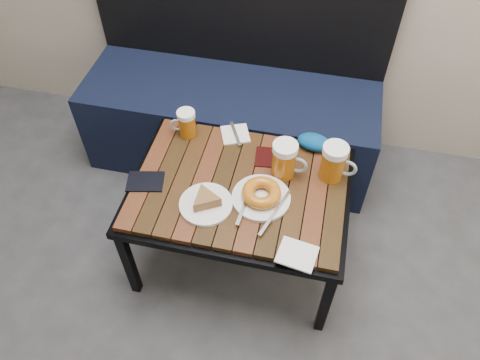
% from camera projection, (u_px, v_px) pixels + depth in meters
% --- Properties ---
extents(bench, '(1.40, 0.50, 0.95)m').
position_uv_depth(bench, '(232.00, 114.00, 2.33)').
color(bench, black).
rests_on(bench, ground).
extents(cafe_table, '(0.84, 0.62, 0.47)m').
position_uv_depth(cafe_table, '(240.00, 192.00, 1.81)').
color(cafe_table, black).
rests_on(cafe_table, ground).
extents(beer_mug_left, '(0.11, 0.08, 0.12)m').
position_uv_depth(beer_mug_left, '(186.00, 123.00, 1.91)').
color(beer_mug_left, '#A1550C').
rests_on(beer_mug_left, cafe_table).
extents(beer_mug_centre, '(0.14, 0.10, 0.15)m').
position_uv_depth(beer_mug_centre, '(285.00, 160.00, 1.76)').
color(beer_mug_centre, '#A1550C').
rests_on(beer_mug_centre, cafe_table).
extents(beer_mug_right, '(0.14, 0.10, 0.15)m').
position_uv_depth(beer_mug_right, '(334.00, 162.00, 1.75)').
color(beer_mug_right, '#A1550C').
rests_on(beer_mug_right, cafe_table).
extents(plate_pie, '(0.20, 0.20, 0.06)m').
position_uv_depth(plate_pie, '(206.00, 202.00, 1.70)').
color(plate_pie, white).
rests_on(plate_pie, cafe_table).
extents(plate_bagel, '(0.22, 0.28, 0.06)m').
position_uv_depth(plate_bagel, '(261.00, 195.00, 1.71)').
color(plate_bagel, white).
rests_on(plate_bagel, cafe_table).
extents(napkin_left, '(0.14, 0.14, 0.01)m').
position_uv_depth(napkin_left, '(235.00, 134.00, 1.95)').
color(napkin_left, white).
rests_on(napkin_left, cafe_table).
extents(napkin_right, '(0.14, 0.13, 0.01)m').
position_uv_depth(napkin_right, '(297.00, 255.00, 1.57)').
color(napkin_right, white).
rests_on(napkin_right, cafe_table).
extents(passport_navy, '(0.16, 0.13, 0.01)m').
position_uv_depth(passport_navy, '(145.00, 181.00, 1.78)').
color(passport_navy, black).
rests_on(passport_navy, cafe_table).
extents(passport_burgundy, '(0.09, 0.12, 0.01)m').
position_uv_depth(passport_burgundy, '(265.00, 157.00, 1.87)').
color(passport_burgundy, black).
rests_on(passport_burgundy, cafe_table).
extents(knit_pouch, '(0.14, 0.11, 0.06)m').
position_uv_depth(knit_pouch, '(314.00, 142.00, 1.88)').
color(knit_pouch, navy).
rests_on(knit_pouch, cafe_table).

